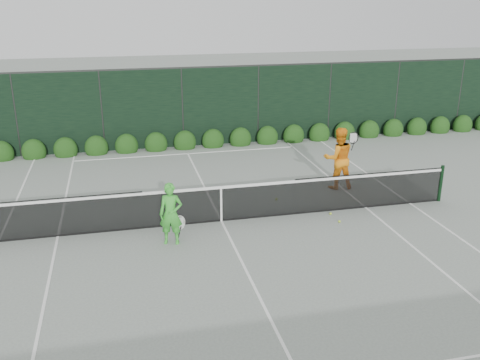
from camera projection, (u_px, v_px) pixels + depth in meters
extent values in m
plane|color=slate|center=(221.00, 221.00, 14.05)|extent=(80.00, 80.00, 0.00)
cylinder|color=black|center=(441.00, 183.00, 15.26)|extent=(0.10, 0.10, 1.07)
cube|color=black|center=(52.00, 218.00, 12.98)|extent=(4.40, 0.01, 1.02)
cube|color=black|center=(221.00, 204.00, 13.90)|extent=(4.00, 0.01, 0.96)
cube|color=black|center=(370.00, 190.00, 14.79)|extent=(4.40, 0.01, 1.02)
cube|color=white|center=(221.00, 187.00, 13.74)|extent=(12.80, 0.03, 0.07)
cube|color=black|center=(221.00, 220.00, 14.05)|extent=(12.80, 0.02, 0.04)
cube|color=white|center=(221.00, 205.00, 13.90)|extent=(0.05, 0.03, 0.91)
imported|color=green|center=(171.00, 214.00, 12.59)|extent=(0.62, 0.48, 1.51)
torus|color=beige|center=(179.00, 223.00, 12.83)|extent=(0.30, 0.09, 0.30)
cylinder|color=black|center=(180.00, 232.00, 12.91)|extent=(0.10, 0.03, 0.30)
imported|color=orange|center=(338.00, 158.00, 16.16)|extent=(0.98, 0.79, 1.90)
torus|color=black|center=(353.00, 138.00, 15.83)|extent=(0.30, 0.05, 0.30)
cylinder|color=black|center=(353.00, 146.00, 15.91)|extent=(0.10, 0.03, 0.30)
cube|color=white|center=(410.00, 203.00, 15.23)|extent=(0.06, 23.77, 0.01)
cube|color=white|center=(58.00, 236.00, 13.17)|extent=(0.06, 23.77, 0.01)
cube|color=white|center=(366.00, 207.00, 14.94)|extent=(0.06, 23.77, 0.01)
cube|color=white|center=(172.00, 121.00, 24.97)|extent=(11.03, 0.06, 0.01)
cube|color=white|center=(188.00, 154.00, 19.93)|extent=(8.23, 0.06, 0.01)
cube|color=white|center=(221.00, 221.00, 14.05)|extent=(0.06, 12.80, 0.01)
cube|color=black|center=(183.00, 108.00, 20.45)|extent=(32.00, 0.06, 3.00)
cube|color=#262826|center=(181.00, 68.00, 19.94)|extent=(32.00, 0.06, 0.06)
cylinder|color=#262826|center=(16.00, 116.00, 19.15)|extent=(0.08, 0.08, 3.00)
cylinder|color=#262826|center=(102.00, 112.00, 19.80)|extent=(0.08, 0.08, 3.00)
cylinder|color=#262826|center=(183.00, 108.00, 20.45)|extent=(0.08, 0.08, 3.00)
cylinder|color=#262826|center=(258.00, 105.00, 21.09)|extent=(0.08, 0.08, 3.00)
cylinder|color=#262826|center=(329.00, 101.00, 21.74)|extent=(0.08, 0.08, 3.00)
cylinder|color=#262826|center=(396.00, 98.00, 22.39)|extent=(0.08, 0.08, 3.00)
cylinder|color=#262826|center=(460.00, 95.00, 23.03)|extent=(0.08, 0.08, 3.00)
ellipsoid|color=#10330E|center=(2.00, 154.00, 19.12)|extent=(0.86, 0.65, 0.94)
ellipsoid|color=#10330E|center=(34.00, 152.00, 19.36)|extent=(0.86, 0.65, 0.94)
ellipsoid|color=#10330E|center=(66.00, 150.00, 19.60)|extent=(0.86, 0.65, 0.94)
ellipsoid|color=#10330E|center=(96.00, 148.00, 19.83)|extent=(0.86, 0.65, 0.94)
ellipsoid|color=#10330E|center=(127.00, 146.00, 20.07)|extent=(0.86, 0.65, 0.94)
ellipsoid|color=#10330E|center=(156.00, 144.00, 20.31)|extent=(0.86, 0.65, 0.94)
ellipsoid|color=#10330E|center=(185.00, 142.00, 20.54)|extent=(0.86, 0.65, 0.94)
ellipsoid|color=#10330E|center=(213.00, 141.00, 20.78)|extent=(0.86, 0.65, 0.94)
ellipsoid|color=#10330E|center=(240.00, 139.00, 21.02)|extent=(0.86, 0.65, 0.94)
ellipsoid|color=#10330E|center=(267.00, 137.00, 21.25)|extent=(0.86, 0.65, 0.94)
ellipsoid|color=#10330E|center=(294.00, 136.00, 21.49)|extent=(0.86, 0.65, 0.94)
ellipsoid|color=#10330E|center=(319.00, 134.00, 21.73)|extent=(0.86, 0.65, 0.94)
ellipsoid|color=#10330E|center=(344.00, 133.00, 21.97)|extent=(0.86, 0.65, 0.94)
ellipsoid|color=#10330E|center=(369.00, 131.00, 22.20)|extent=(0.86, 0.65, 0.94)
ellipsoid|color=#10330E|center=(393.00, 130.00, 22.44)|extent=(0.86, 0.65, 0.94)
ellipsoid|color=#10330E|center=(417.00, 128.00, 22.68)|extent=(0.86, 0.65, 0.94)
ellipsoid|color=#10330E|center=(440.00, 127.00, 22.91)|extent=(0.86, 0.65, 0.94)
ellipsoid|color=#10330E|center=(462.00, 126.00, 23.15)|extent=(0.86, 0.65, 0.94)
sphere|color=#B1D62F|center=(339.00, 221.00, 13.96)|extent=(0.07, 0.07, 0.07)
sphere|color=#B1D62F|center=(183.00, 220.00, 14.04)|extent=(0.07, 0.07, 0.07)
sphere|color=#B1D62F|center=(276.00, 199.00, 15.45)|extent=(0.07, 0.07, 0.07)
sphere|color=#B1D62F|center=(331.00, 214.00, 14.45)|extent=(0.07, 0.07, 0.07)
sphere|color=#B1D62F|center=(169.00, 219.00, 14.12)|extent=(0.07, 0.07, 0.07)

